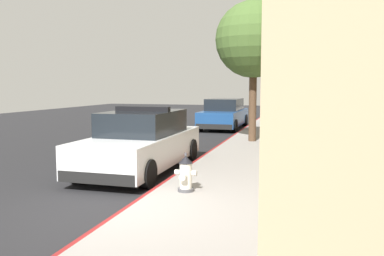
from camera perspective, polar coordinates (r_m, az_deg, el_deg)
The scene contains 7 objects.
ground_plane at distance 17.91m, azimuth -9.11°, elevation -1.50°, with size 32.58×60.00×0.20m, color #232326.
sidewalk_pavement at distance 16.30m, azimuth 10.37°, elevation -1.62°, with size 2.61×60.00×0.16m, color gray.
curb_painted_edge at distance 16.48m, azimuth 5.72°, elevation -1.46°, with size 0.08×60.00×0.16m, color maroon.
police_cruiser at distance 10.58m, azimuth -7.15°, elevation -2.03°, with size 1.94×4.84×1.68m.
parked_car_silver_ahead at distance 21.06m, azimuth 4.61°, elevation 1.97°, with size 1.94×4.84×1.56m.
fire_hydrant at distance 7.83m, azimuth -0.92°, elevation -6.54°, with size 0.44×0.40×0.76m.
street_tree at distance 15.13m, azimuth 8.80°, elevation 12.32°, with size 2.81×2.81×5.16m.
Camera 1 is at (2.84, -6.08, 2.21)m, focal length 37.34 mm.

